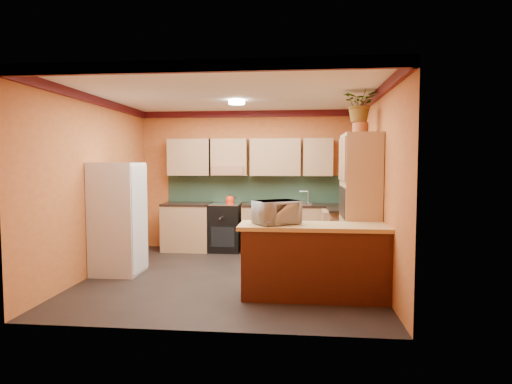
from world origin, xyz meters
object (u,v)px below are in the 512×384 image
base_cabinets_back (258,229)px  pantry (360,209)px  microwave (276,212)px  stove (225,227)px  breakfast_bar (315,263)px  fridge (118,218)px

base_cabinets_back → pantry: bearing=-49.9°
microwave → stove: bearing=79.5°
pantry → breakfast_bar: bearing=-130.1°
base_cabinets_back → stove: (-0.62, -0.00, 0.02)m
base_cabinets_back → pantry: 2.60m
stove → breakfast_bar: 3.14m
stove → breakfast_bar: size_ratio=0.51×
pantry → breakfast_bar: 1.18m
stove → pantry: 3.03m
breakfast_bar → stove: bearing=120.7°
pantry → microwave: (-1.13, -0.77, 0.03)m
pantry → stove: bearing=139.4°
base_cabinets_back → microwave: 2.82m
fridge → base_cabinets_back: bearing=42.4°
fridge → pantry: 3.61m
base_cabinets_back → fridge: 2.70m
fridge → microwave: fridge is taller
pantry → breakfast_bar: pantry is taller
base_cabinets_back → microwave: (0.50, -2.70, 0.64)m
stove → pantry: bearing=-40.6°
pantry → microwave: 1.37m
fridge → pantry: size_ratio=0.81×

